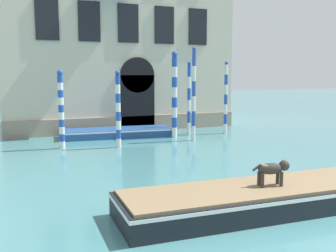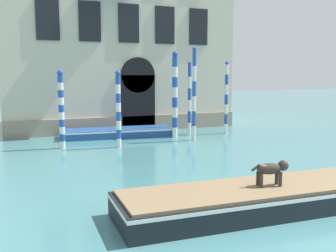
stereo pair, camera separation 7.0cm
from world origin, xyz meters
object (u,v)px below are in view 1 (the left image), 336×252
at_px(boat_moored_near_palazzo, 116,132).
at_px(mooring_pole_5, 61,109).
at_px(boat_foreground, 265,197).
at_px(mooring_pole_0, 226,97).
at_px(mooring_pole_1, 194,94).
at_px(mooring_pole_2, 118,109).
at_px(mooring_pole_3, 174,94).
at_px(dog_on_deck, 273,169).
at_px(mooring_pole_4, 189,98).

distance_m(boat_moored_near_palazzo, mooring_pole_5, 4.09).
height_order(boat_foreground, mooring_pole_0, mooring_pole_0).
height_order(boat_moored_near_palazzo, mooring_pole_1, mooring_pole_1).
distance_m(mooring_pole_2, mooring_pole_3, 3.85).
distance_m(dog_on_deck, mooring_pole_0, 12.32).
height_order(mooring_pole_3, mooring_pole_5, mooring_pole_3).
bearing_deg(mooring_pole_4, dog_on_deck, -106.45).
xyz_separation_m(dog_on_deck, boat_moored_near_palazzo, (-0.48, 12.32, -0.80)).
bearing_deg(mooring_pole_5, mooring_pole_3, 8.56).
xyz_separation_m(mooring_pole_1, mooring_pole_5, (-6.29, 0.42, -0.55)).
height_order(dog_on_deck, mooring_pole_2, mooring_pole_2).
relative_size(mooring_pole_0, mooring_pole_2, 1.15).
height_order(boat_moored_near_palazzo, mooring_pole_0, mooring_pole_0).
relative_size(dog_on_deck, mooring_pole_1, 0.21).
xyz_separation_m(mooring_pole_0, mooring_pole_3, (-3.11, -0.07, 0.24)).
bearing_deg(mooring_pole_0, boat_moored_near_palazzo, 167.65).
xyz_separation_m(mooring_pole_2, mooring_pole_3, (3.46, 1.61, 0.50)).
height_order(dog_on_deck, mooring_pole_0, mooring_pole_0).
bearing_deg(mooring_pole_1, boat_foreground, -106.71).
relative_size(mooring_pole_3, mooring_pole_4, 1.13).
bearing_deg(mooring_pole_5, boat_foreground, -71.15).
relative_size(mooring_pole_0, mooring_pole_4, 1.01).
height_order(dog_on_deck, mooring_pole_1, mooring_pole_1).
bearing_deg(mooring_pole_0, mooring_pole_5, -173.98).
distance_m(mooring_pole_1, mooring_pole_5, 6.33).
bearing_deg(mooring_pole_3, dog_on_deck, -101.69).
height_order(mooring_pole_0, mooring_pole_5, mooring_pole_0).
distance_m(mooring_pole_0, mooring_pole_3, 3.12).
distance_m(mooring_pole_3, mooring_pole_5, 5.92).
height_order(dog_on_deck, boat_moored_near_palazzo, dog_on_deck).
bearing_deg(boat_foreground, mooring_pole_3, 80.34).
relative_size(dog_on_deck, mooring_pole_2, 0.27).
relative_size(boat_foreground, mooring_pole_3, 1.68).
distance_m(mooring_pole_4, mooring_pole_5, 7.19).
distance_m(boat_moored_near_palazzo, mooring_pole_4, 4.35).
distance_m(mooring_pole_3, mooring_pole_4, 1.39).
xyz_separation_m(boat_foreground, dog_on_deck, (0.15, -0.10, 0.70)).
distance_m(mooring_pole_0, mooring_pole_1, 3.00).
height_order(mooring_pole_2, mooring_pole_4, mooring_pole_4).
relative_size(mooring_pole_0, mooring_pole_5, 1.14).
xyz_separation_m(mooring_pole_0, mooring_pole_2, (-6.57, -1.68, -0.26)).
bearing_deg(mooring_pole_0, boat_foreground, -116.80).
bearing_deg(boat_foreground, mooring_pole_5, 111.73).
relative_size(boat_moored_near_palazzo, mooring_pole_2, 1.72).
xyz_separation_m(mooring_pole_1, mooring_pole_3, (-0.46, 1.30, -0.07)).
xyz_separation_m(dog_on_deck, mooring_pole_5, (-3.56, 10.10, 0.73)).
height_order(boat_moored_near_palazzo, mooring_pole_5, mooring_pole_5).
xyz_separation_m(mooring_pole_2, mooring_pole_4, (4.63, 2.31, 0.25)).
bearing_deg(dog_on_deck, mooring_pole_0, 75.72).
bearing_deg(mooring_pole_3, mooring_pole_2, -155.01).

